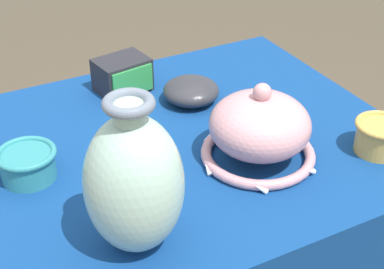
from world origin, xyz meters
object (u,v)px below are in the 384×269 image
Objects in this scene: vase_tall_bulbous at (134,183)px; mosaic_tile_box at (123,75)px; cup_wide_ochre at (380,136)px; cup_wide_teal at (27,163)px; vase_dome_bell at (260,130)px; bowl_shallow_charcoal at (191,91)px.

vase_tall_bulbous is 2.05× the size of mosaic_tile_box.
mosaic_tile_box reaches higher than cup_wide_ochre.
cup_wide_ochre reaches higher than cup_wide_teal.
vase_tall_bulbous is 0.35m from vase_dome_bell.
cup_wide_teal is (-0.43, -0.12, 0.01)m from bowl_shallow_charcoal.
vase_dome_bell is 0.28m from bowl_shallow_charcoal.
vase_tall_bulbous reaches higher than mosaic_tile_box.
mosaic_tile_box is 0.18m from bowl_shallow_charcoal.
vase_dome_bell is 0.26m from cup_wide_ochre.
vase_dome_bell is 1.85× the size of bowl_shallow_charcoal.
vase_tall_bulbous is 0.31m from cup_wide_teal.
cup_wide_teal is (-0.44, 0.15, -0.03)m from vase_dome_bell.
bowl_shallow_charcoal is 1.13× the size of cup_wide_teal.
bowl_shallow_charcoal is 0.45m from cup_wide_ochre.
cup_wide_ochre is (0.68, -0.25, 0.00)m from cup_wide_teal.
cup_wide_teal is 1.09× the size of cup_wide_ochre.
mosaic_tile_box reaches higher than bowl_shallow_charcoal.
vase_dome_bell is at bearing -19.31° from cup_wide_teal.
cup_wide_teal is at bearing 159.83° from cup_wide_ochre.
bowl_shallow_charcoal is at bearing 124.07° from cup_wide_ochre.
vase_dome_bell is at bearing 158.30° from cup_wide_ochre.
mosaic_tile_box is 1.16× the size of cup_wide_teal.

